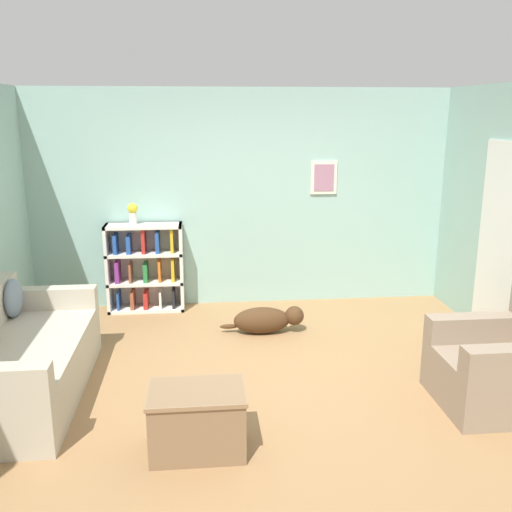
{
  "coord_description": "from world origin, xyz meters",
  "views": [
    {
      "loc": [
        -0.49,
        -4.59,
        2.33
      ],
      "look_at": [
        0.0,
        0.4,
        1.05
      ],
      "focal_mm": 40.0,
      "sensor_mm": 36.0,
      "label": 1
    }
  ],
  "objects_px": {
    "coffee_table": "(197,418)",
    "dog": "(267,320)",
    "recliner_chair": "(505,365)",
    "vase": "(133,213)",
    "couch": "(17,361)",
    "bookshelf": "(145,267)"
  },
  "relations": [
    {
      "from": "recliner_chair",
      "to": "dog",
      "type": "xyz_separation_m",
      "value": [
        -1.74,
        1.71,
        -0.19
      ]
    },
    {
      "from": "recliner_chair",
      "to": "dog",
      "type": "bearing_deg",
      "value": 135.44
    },
    {
      "from": "recliner_chair",
      "to": "dog",
      "type": "relative_size",
      "value": 1.03
    },
    {
      "from": "recliner_chair",
      "to": "coffee_table",
      "type": "distance_m",
      "value": 2.52
    },
    {
      "from": "couch",
      "to": "coffee_table",
      "type": "relative_size",
      "value": 2.84
    },
    {
      "from": "coffee_table",
      "to": "vase",
      "type": "xyz_separation_m",
      "value": [
        -0.72,
        3.02,
        0.94
      ]
    },
    {
      "from": "recliner_chair",
      "to": "dog",
      "type": "distance_m",
      "value": 2.45
    },
    {
      "from": "coffee_table",
      "to": "couch",
      "type": "bearing_deg",
      "value": 147.63
    },
    {
      "from": "vase",
      "to": "couch",
      "type": "bearing_deg",
      "value": -110.13
    },
    {
      "from": "recliner_chair",
      "to": "vase",
      "type": "xyz_separation_m",
      "value": [
        -3.2,
        2.6,
        0.85
      ]
    },
    {
      "from": "coffee_table",
      "to": "vase",
      "type": "relative_size",
      "value": 2.71
    },
    {
      "from": "bookshelf",
      "to": "vase",
      "type": "distance_m",
      "value": 0.68
    },
    {
      "from": "recliner_chair",
      "to": "coffee_table",
      "type": "height_order",
      "value": "recliner_chair"
    },
    {
      "from": "bookshelf",
      "to": "dog",
      "type": "xyz_separation_m",
      "value": [
        1.35,
        -0.9,
        -0.37
      ]
    },
    {
      "from": "bookshelf",
      "to": "coffee_table",
      "type": "height_order",
      "value": "bookshelf"
    },
    {
      "from": "couch",
      "to": "coffee_table",
      "type": "bearing_deg",
      "value": -32.37
    },
    {
      "from": "coffee_table",
      "to": "dog",
      "type": "height_order",
      "value": "coffee_table"
    },
    {
      "from": "couch",
      "to": "bookshelf",
      "type": "relative_size",
      "value": 1.84
    },
    {
      "from": "bookshelf",
      "to": "dog",
      "type": "relative_size",
      "value": 1.15
    },
    {
      "from": "bookshelf",
      "to": "recliner_chair",
      "type": "relative_size",
      "value": 1.12
    },
    {
      "from": "couch",
      "to": "recliner_chair",
      "type": "relative_size",
      "value": 2.06
    },
    {
      "from": "recliner_chair",
      "to": "vase",
      "type": "bearing_deg",
      "value": 140.96
    }
  ]
}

